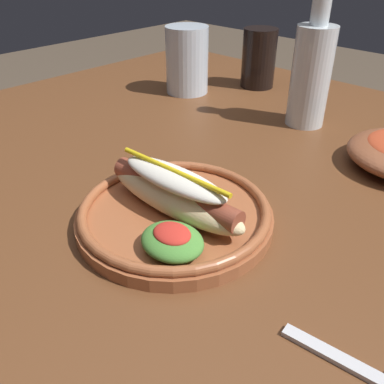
{
  "coord_description": "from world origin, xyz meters",
  "views": [
    {
      "loc": [
        0.36,
        -0.44,
        1.04
      ],
      "look_at": [
        0.07,
        -0.13,
        0.77
      ],
      "focal_mm": 38.53,
      "sensor_mm": 36.0,
      "label": 1
    }
  ],
  "objects": [
    {
      "name": "water_cup",
      "position": [
        -0.26,
        0.2,
        0.81
      ],
      "size": [
        0.09,
        0.09,
        0.14
      ],
      "primitive_type": "cylinder",
      "color": "silver",
      "rests_on": "dining_table"
    },
    {
      "name": "hot_dog_plate",
      "position": [
        0.07,
        -0.16,
        0.76
      ],
      "size": [
        0.24,
        0.24,
        0.08
      ],
      "color": "#9E5633",
      "rests_on": "dining_table"
    },
    {
      "name": "dining_table",
      "position": [
        0.0,
        0.0,
        0.64
      ],
      "size": [
        1.15,
        1.01,
        0.74
      ],
      "color": "brown",
      "rests_on": "ground_plane"
    },
    {
      "name": "fork",
      "position": [
        0.33,
        -0.2,
        0.74
      ],
      "size": [
        0.12,
        0.03,
        0.0
      ],
      "rotation": [
        0.0,
        0.0,
        0.12
      ],
      "color": "silver",
      "rests_on": "dining_table"
    },
    {
      "name": "soda_cup",
      "position": [
        -0.17,
        0.34,
        0.8
      ],
      "size": [
        0.08,
        0.08,
        0.13
      ],
      "primitive_type": "cylinder",
      "color": "black",
      "rests_on": "dining_table"
    },
    {
      "name": "glass_bottle",
      "position": [
        0.02,
        0.22,
        0.84
      ],
      "size": [
        0.07,
        0.07,
        0.26
      ],
      "color": "silver",
      "rests_on": "dining_table"
    }
  ]
}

